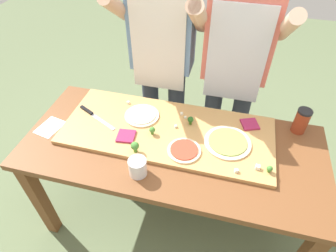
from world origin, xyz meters
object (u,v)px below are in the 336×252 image
prep_table (172,157)px  broccoli_floret_center_left (270,169)px  chefs_knife (92,114)px  pizza_whole_pesto_green (228,142)px  cheese_crumble_e (128,102)px  flour_cup (138,168)px  broccoli_floret_front_right (152,130)px  cook_left (162,53)px  cheese_crumble_b (182,114)px  pizza_whole_tomato_red (184,150)px  pizza_slice_center (250,124)px  cheese_crumble_f (236,171)px  recipe_note (50,127)px  sauce_jar (301,121)px  broccoli_floret_back_right (135,146)px  cheese_crumble_c (258,167)px  cook_right (235,62)px  pizza_slice_near_left (126,136)px  pizza_whole_white_garlic (142,115)px  broccoli_floret_front_mid (191,120)px  cheese_crumble_a (176,126)px  cheese_crumble_d (185,117)px

prep_table → broccoli_floret_center_left: bearing=-8.8°
chefs_knife → broccoli_floret_center_left: size_ratio=7.04×
pizza_whole_pesto_green → prep_table: bearing=-167.3°
cheese_crumble_e → flour_cup: flour_cup is taller
broccoli_floret_front_right → cook_left: bearing=98.9°
cheese_crumble_b → flour_cup: flour_cup is taller
pizza_whole_pesto_green → pizza_whole_tomato_red: 0.25m
pizza_slice_center → cheese_crumble_f: size_ratio=5.59×
pizza_whole_pesto_green → recipe_note: bearing=-173.9°
broccoli_floret_front_right → sauce_jar: 0.85m
pizza_whole_pesto_green → broccoli_floret_front_right: 0.42m
broccoli_floret_front_right → broccoli_floret_back_right: bearing=-108.2°
pizza_whole_pesto_green → cheese_crumble_f: 0.20m
broccoli_floret_front_right → cheese_crumble_c: (0.59, -0.11, -0.02)m
pizza_slice_center → cheese_crumble_b: (-0.41, -0.01, 0.00)m
pizza_whole_pesto_green → cook_right: bearing=93.7°
pizza_slice_center → broccoli_floret_center_left: (0.11, -0.33, 0.02)m
pizza_slice_near_left → cheese_crumble_b: (0.26, 0.26, 0.00)m
cheese_crumble_b → recipe_note: 0.79m
pizza_whole_tomato_red → cook_right: size_ratio=0.11×
cheese_crumble_b → prep_table: bearing=-90.1°
pizza_whole_white_garlic → cheese_crumble_e: size_ratio=13.46×
pizza_whole_pesto_green → pizza_whole_tomato_red: bearing=-151.8°
broccoli_floret_front_right → pizza_whole_white_garlic: bearing=129.0°
chefs_knife → cheese_crumble_e: (0.17, 0.16, 0.00)m
broccoli_floret_front_mid → broccoli_floret_back_right: 0.37m
cheese_crumble_f → cook_right: (-0.09, 0.69, 0.21)m
cheese_crumble_b → recipe_note: size_ratio=0.09×
broccoli_floret_center_left → cheese_crumble_f: 0.16m
cheese_crumble_a → cheese_crumble_c: cheese_crumble_c is taller
pizza_whole_white_garlic → broccoli_floret_front_mid: 0.30m
prep_table → cook_right: 0.71m
broccoli_floret_front_right → cook_right: (0.39, 0.53, 0.18)m
cheese_crumble_d → cook_left: bearing=123.7°
cheese_crumble_a → flour_cup: size_ratio=0.14×
pizza_whole_tomato_red → broccoli_floret_front_right: 0.22m
cheese_crumble_a → cheese_crumble_c: 0.51m
broccoli_floret_front_mid → pizza_slice_center: bearing=12.9°
prep_table → broccoli_floret_front_right: broccoli_floret_front_right is taller
pizza_slice_near_left → cheese_crumble_f: size_ratio=5.83×
prep_table → cheese_crumble_c: bearing=-8.9°
prep_table → cheese_crumble_a: cheese_crumble_a is taller
broccoli_floret_back_right → cheese_crumble_f: 0.53m
cheese_crumble_d → cheese_crumble_e: size_ratio=0.89×
chefs_knife → broccoli_floret_front_right: size_ratio=5.80×
broccoli_floret_center_left → flour_cup: bearing=-166.5°
prep_table → cheese_crumble_a: size_ratio=122.02×
chefs_knife → recipe_note: size_ratio=1.79×
chefs_knife → cook_right: bearing=30.7°
pizza_whole_white_garlic → cheese_crumble_b: (0.23, 0.07, 0.00)m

